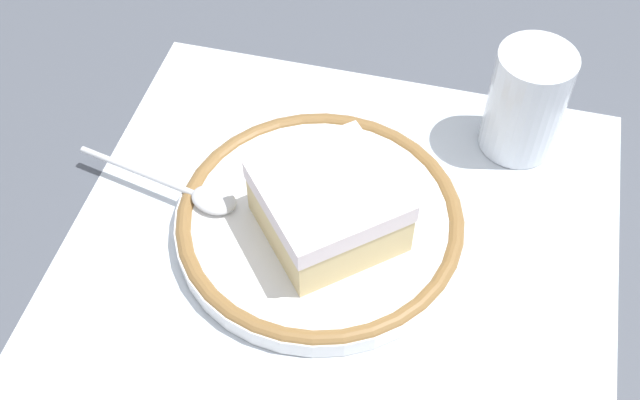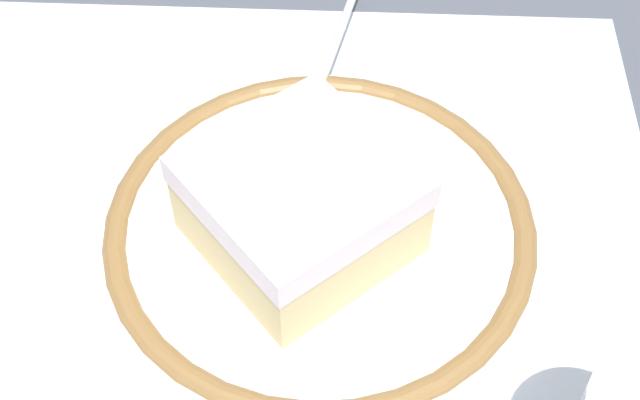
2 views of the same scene
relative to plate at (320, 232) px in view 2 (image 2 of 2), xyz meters
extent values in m
plane|color=#4C515B|center=(-0.02, -0.02, -0.01)|extent=(2.40, 2.40, 0.00)
cube|color=silver|center=(-0.02, -0.02, -0.01)|extent=(0.40, 0.41, 0.00)
cylinder|color=white|center=(0.00, 0.00, 0.00)|extent=(0.22, 0.22, 0.02)
torus|color=olive|center=(0.00, 0.00, 0.00)|extent=(0.22, 0.22, 0.01)
cube|color=beige|center=(-0.01, -0.01, 0.02)|extent=(0.13, 0.13, 0.04)
cube|color=white|center=(-0.01, -0.01, 0.05)|extent=(0.13, 0.13, 0.02)
ellipsoid|color=silver|center=(-0.01, 0.08, 0.01)|extent=(0.03, 0.04, 0.01)
cylinder|color=silver|center=(0.01, 0.15, 0.01)|extent=(0.03, 0.10, 0.01)
camera|label=1|loc=(-0.35, -0.09, 0.48)|focal=43.96mm
camera|label=2|loc=(0.01, -0.28, 0.37)|focal=51.40mm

